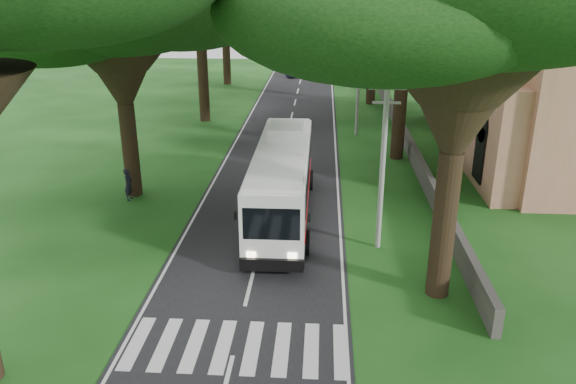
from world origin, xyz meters
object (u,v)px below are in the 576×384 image
(pole_near, at_px, (383,161))
(distant_car_c, at_px, (310,61))
(pole_far, at_px, (349,51))
(pole_mid, at_px, (358,82))
(distant_car_b, at_px, (295,71))
(church, at_px, (544,85))
(coach_bus, at_px, (282,179))
(pedestrian, at_px, (129,184))

(pole_near, relative_size, distant_car_c, 1.91)
(pole_far, distance_m, distant_car_c, 18.03)
(pole_mid, xyz_separation_m, distant_car_b, (-6.30, 27.79, -3.54))
(pole_far, bearing_deg, distant_car_b, 128.97)
(church, relative_size, distant_car_c, 5.72)
(church, bearing_deg, distant_car_b, 120.06)
(pole_mid, relative_size, distant_car_c, 1.91)
(pole_mid, bearing_deg, coach_bus, -105.79)
(church, bearing_deg, pole_near, -128.50)
(coach_bus, bearing_deg, pedestrian, 168.76)
(distant_car_c, height_order, pedestrian, pedestrian)
(church, bearing_deg, pedestrian, -157.98)
(pole_far, xyz_separation_m, distant_car_c, (-4.70, 17.04, -3.54))
(church, xyz_separation_m, coach_bus, (-17.06, -12.17, -2.87))
(pedestrian, bearing_deg, church, -64.53)
(pole_mid, relative_size, coach_bus, 0.62)
(coach_bus, xyz_separation_m, distant_car_b, (-1.60, 44.41, -1.40))
(pole_far, bearing_deg, coach_bus, -97.31)
(pole_far, height_order, distant_car_c, pole_far)
(church, bearing_deg, distant_car_c, 112.35)
(pole_near, relative_size, pole_mid, 1.00)
(pole_near, xyz_separation_m, coach_bus, (-4.70, 3.37, -2.14))
(church, bearing_deg, pole_mid, 160.19)
(church, distance_m, pole_near, 19.88)
(pole_mid, xyz_separation_m, distant_car_c, (-4.70, 37.04, -3.54))
(distant_car_b, bearing_deg, pole_far, -35.89)
(pole_near, xyz_separation_m, distant_car_b, (-6.30, 47.79, -3.54))
(church, distance_m, pedestrian, 28.17)
(coach_bus, height_order, distant_car_b, coach_bus)
(church, xyz_separation_m, pedestrian, (-25.85, -10.45, -3.99))
(pole_near, xyz_separation_m, pole_far, (0.00, 40.00, 0.00))
(coach_bus, bearing_deg, distant_car_c, 89.82)
(distant_car_b, xyz_separation_m, pedestrian, (-7.18, -42.70, 0.27))
(pole_mid, xyz_separation_m, pedestrian, (-13.48, -14.91, -3.26))
(coach_bus, bearing_deg, church, 35.32)
(pole_near, relative_size, distant_car_b, 2.15)
(pole_mid, relative_size, distant_car_b, 2.15)
(distant_car_b, bearing_deg, pedestrian, -84.41)
(pole_near, height_order, pole_mid, same)
(pole_near, bearing_deg, pedestrian, 159.32)
(pole_near, distance_m, distant_car_b, 48.33)
(pole_near, xyz_separation_m, pedestrian, (-13.48, 5.09, -3.26))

